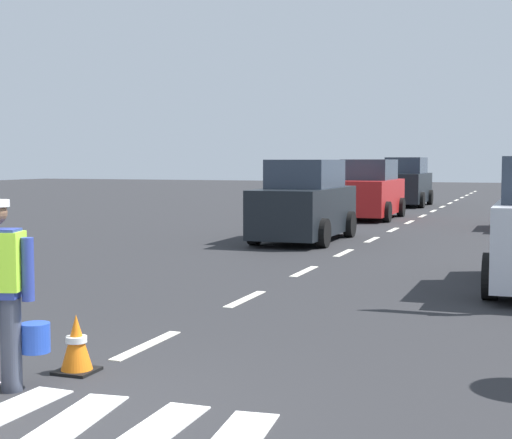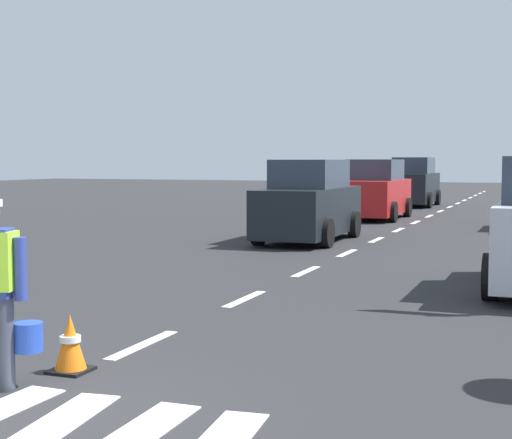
% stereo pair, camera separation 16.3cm
% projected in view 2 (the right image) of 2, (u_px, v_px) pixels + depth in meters
% --- Properties ---
extents(ground_plane, '(96.00, 96.00, 0.00)m').
position_uv_depth(ground_plane, '(417.00, 222.00, 25.52)').
color(ground_plane, '#28282B').
extents(lane_center_line, '(0.14, 46.40, 0.01)m').
position_uv_depth(lane_center_line, '(435.00, 214.00, 29.44)').
color(lane_center_line, silver).
rests_on(lane_center_line, ground).
extents(traffic_cone_near, '(0.36, 0.36, 0.55)m').
position_uv_depth(traffic_cone_near, '(70.00, 343.00, 7.39)').
color(traffic_cone_near, black).
rests_on(traffic_cone_near, ground).
extents(car_oncoming_third, '(1.99, 4.33, 2.14)m').
position_uv_depth(car_oncoming_third, '(413.00, 183.00, 34.35)').
color(car_oncoming_third, black).
rests_on(car_oncoming_third, ground).
extents(car_oncoming_second, '(2.01, 4.40, 2.04)m').
position_uv_depth(car_oncoming_second, '(375.00, 191.00, 26.82)').
color(car_oncoming_second, red).
rests_on(car_oncoming_second, ground).
extents(car_oncoming_lead, '(1.90, 4.29, 2.03)m').
position_uv_depth(car_oncoming_lead, '(309.00, 203.00, 19.40)').
color(car_oncoming_lead, black).
rests_on(car_oncoming_lead, ground).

